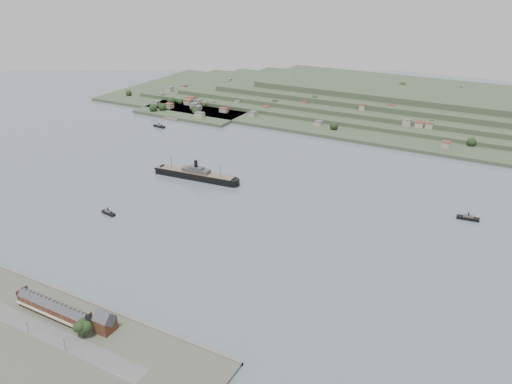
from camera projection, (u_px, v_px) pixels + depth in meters
The scene contains 10 objects.
ground at pixel (218, 211), 432.69m from camera, with size 1400.00×1400.00×0.00m, color slate.
near_shore at pixel (41, 340), 283.04m from camera, with size 220.00×80.00×2.60m.
terrace_row at pixel (54, 308), 299.90m from camera, with size 55.60×9.80×11.07m.
gabled_building at pixel (105, 322), 286.32m from camera, with size 10.40×10.18×14.09m.
far_peninsula at pixel (378, 101), 729.78m from camera, with size 760.00×309.00×30.00m.
steamship at pixel (193, 174), 496.93m from camera, with size 97.74×19.20×23.44m.
tugboat at pixel (108, 213), 426.11m from camera, with size 14.97×6.13×6.54m.
ferry_west at pixel (159, 126), 653.17m from camera, with size 18.06×6.62×6.62m.
ferry_east at pixel (468, 218), 417.47m from camera, with size 18.40×6.76×6.75m.
fig_tree at pixel (82, 327), 280.76m from camera, with size 10.30×8.92×11.49m.
Camera 1 is at (213.07, -323.97, 195.52)m, focal length 35.00 mm.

